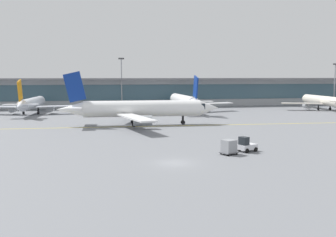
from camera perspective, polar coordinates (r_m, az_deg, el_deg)
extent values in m
plane|color=slate|center=(45.71, 0.99, -6.65)|extent=(400.00, 400.00, 0.00)
cube|color=yellow|center=(78.66, -3.57, -1.17)|extent=(109.92, 4.86, 0.01)
cube|color=#9EA3A8|center=(130.33, -6.69, 3.76)|extent=(210.73, 8.00, 9.00)
cube|color=#385666|center=(126.24, -6.57, 3.88)|extent=(202.30, 0.16, 5.04)
cube|color=slate|center=(128.70, -6.68, 5.87)|extent=(219.16, 11.00, 0.60)
cylinder|color=silver|center=(110.96, -19.59, 2.19)|extent=(4.36, 20.74, 2.86)
cone|color=silver|center=(122.66, -18.33, 2.60)|extent=(2.96, 3.62, 2.72)
cube|color=black|center=(120.41, -18.55, 2.69)|extent=(2.41, 2.73, 1.00)
cone|color=silver|center=(98.79, -21.24, 1.66)|extent=(2.76, 4.74, 2.43)
cube|color=silver|center=(111.30, -23.44, 1.64)|extent=(11.98, 6.60, 0.24)
cylinder|color=#999EA3|center=(111.91, -22.09, 1.31)|extent=(1.98, 3.15, 1.77)
cube|color=silver|center=(107.93, -15.99, 1.78)|extent=(12.07, 5.05, 0.24)
cylinder|color=#999EA3|center=(109.64, -17.09, 1.40)|extent=(1.98, 3.15, 1.77)
cube|color=orange|center=(99.46, -21.19, 3.92)|extent=(0.59, 3.87, 5.38)
cube|color=silver|center=(100.51, -22.23, 1.93)|extent=(4.34, 2.32, 0.20)
cube|color=silver|center=(99.45, -19.89, 1.99)|extent=(4.34, 2.32, 0.20)
cylinder|color=black|center=(118.13, -18.76, 1.38)|extent=(0.37, 0.37, 1.51)
cylinder|color=black|center=(118.16, -18.76, 1.20)|extent=(0.52, 0.79, 0.76)
cylinder|color=black|center=(109.96, -20.73, 0.97)|extent=(0.37, 0.37, 1.51)
cylinder|color=black|center=(109.99, -20.72, 0.77)|extent=(0.52, 0.79, 0.76)
cylinder|color=black|center=(109.07, -18.76, 1.00)|extent=(0.37, 0.37, 1.51)
cylinder|color=black|center=(109.10, -18.75, 0.80)|extent=(0.52, 0.79, 0.76)
cylinder|color=white|center=(111.08, 2.34, 2.71)|extent=(3.49, 22.71, 3.15)
cone|color=white|center=(123.93, 0.87, 3.09)|extent=(3.05, 3.82, 2.99)
cube|color=black|center=(121.45, 1.13, 3.21)|extent=(2.50, 2.87, 1.10)
cone|color=white|center=(97.72, 4.28, 2.20)|extent=(2.75, 5.08, 2.68)
cube|color=white|center=(107.67, -1.60, 2.13)|extent=(13.28, 6.25, 0.26)
cylinder|color=#999EA3|center=(109.57, -0.38, 1.75)|extent=(1.99, 3.36, 1.94)
cube|color=white|center=(111.57, 6.59, 2.24)|extent=(13.26, 6.61, 0.26)
cylinder|color=#999EA3|center=(112.19, 5.10, 1.83)|extent=(1.99, 3.36, 1.94)
cube|color=navy|center=(98.47, 4.14, 4.71)|extent=(0.40, 4.25, 5.93)
cube|color=white|center=(98.41, 2.77, 2.51)|extent=(4.66, 2.29, 0.22)
cube|color=white|center=(99.65, 5.35, 2.54)|extent=(4.66, 2.29, 0.22)
cylinder|color=black|center=(118.94, 1.42, 1.79)|extent=(0.41, 0.41, 1.67)
cylinder|color=black|center=(118.98, 1.42, 1.59)|extent=(0.52, 0.84, 0.83)
cylinder|color=black|center=(108.97, 1.48, 1.37)|extent=(0.41, 0.41, 1.67)
cylinder|color=black|center=(109.00, 1.48, 1.15)|extent=(0.52, 0.84, 0.83)
cylinder|color=black|center=(110.00, 3.64, 1.41)|extent=(0.41, 0.41, 1.67)
cylinder|color=black|center=(110.04, 3.64, 1.19)|extent=(0.52, 0.84, 0.83)
cylinder|color=silver|center=(126.54, 21.93, 2.54)|extent=(4.28, 20.35, 2.80)
cone|color=silver|center=(137.00, 19.60, 2.89)|extent=(2.90, 3.55, 2.66)
cube|color=black|center=(134.97, 20.02, 2.97)|extent=(2.37, 2.68, 0.98)
cube|color=silver|center=(121.86, 19.31, 2.15)|extent=(11.75, 6.48, 0.23)
cylinder|color=#999EA3|center=(124.04, 20.01, 1.83)|extent=(1.95, 3.09, 1.73)
cube|color=silver|center=(115.83, 23.64, 2.36)|extent=(4.26, 2.28, 0.20)
cylinder|color=black|center=(132.93, 20.45, 1.83)|extent=(0.36, 0.36, 1.48)
cylinder|color=black|center=(132.95, 20.45, 1.67)|extent=(0.51, 0.77, 0.74)
cylinder|color=black|center=(124.34, 21.48, 1.51)|extent=(0.36, 0.36, 1.48)
cylinder|color=black|center=(124.37, 21.47, 1.33)|extent=(0.51, 0.77, 0.74)
cylinder|color=black|center=(126.16, 23.01, 1.50)|extent=(0.36, 0.36, 1.48)
cylinder|color=black|center=(126.19, 23.00, 1.34)|extent=(0.51, 0.77, 0.74)
cylinder|color=white|center=(80.26, -3.77, 1.48)|extent=(24.53, 4.39, 3.39)
cone|color=white|center=(82.61, 6.13, 1.60)|extent=(4.20, 3.38, 3.22)
cube|color=black|center=(81.94, 4.30, 1.87)|extent=(3.16, 2.77, 1.19)
cone|color=white|center=(80.47, -14.42, 1.31)|extent=(5.54, 3.10, 2.88)
cube|color=white|center=(88.84, -5.49, 1.33)|extent=(7.43, 14.25, 0.28)
cylinder|color=#999EA3|center=(86.24, -4.40, 0.56)|extent=(3.67, 2.24, 2.09)
cube|color=white|center=(71.59, -4.80, 0.13)|extent=(6.41, 14.32, 0.28)
cylinder|color=#999EA3|center=(74.57, -3.78, -0.34)|extent=(3.67, 2.24, 2.09)
cube|color=navy|center=(80.11, -13.74, 4.59)|extent=(4.58, 0.55, 6.38)
cube|color=white|center=(82.76, -13.23, 1.83)|extent=(2.60, 5.08, 0.24)
cube|color=white|center=(77.81, -13.54, 1.54)|extent=(2.60, 5.08, 0.24)
cylinder|color=black|center=(81.63, 2.23, -0.26)|extent=(0.44, 0.44, 1.79)
cylinder|color=black|center=(81.69, 2.23, -0.57)|extent=(0.92, 0.58, 0.90)
cylinder|color=black|center=(82.66, -5.26, -0.20)|extent=(0.44, 0.44, 1.79)
cylinder|color=black|center=(82.71, -5.26, -0.51)|extent=(0.92, 0.58, 0.90)
cylinder|color=black|center=(78.11, -5.08, -0.58)|extent=(0.44, 0.44, 1.79)
cylinder|color=black|center=(78.17, -5.07, -0.90)|extent=(0.92, 0.58, 0.90)
cube|color=silver|center=(53.54, 11.77, -4.15)|extent=(2.95, 2.35, 0.70)
cube|color=#1E2328|center=(52.85, 11.24, -3.28)|extent=(1.33, 1.50, 1.10)
cylinder|color=black|center=(54.69, 11.84, -4.30)|extent=(0.64, 0.45, 0.60)
cylinder|color=black|center=(53.76, 12.93, -4.51)|extent=(0.64, 0.45, 0.60)
cylinder|color=black|center=(53.48, 10.59, -4.51)|extent=(0.64, 0.45, 0.60)
cylinder|color=black|center=(52.53, 11.69, -4.73)|extent=(0.64, 0.45, 0.60)
cube|color=#595B60|center=(51.14, 9.05, -5.00)|extent=(2.57, 2.32, 0.12)
cube|color=gray|center=(50.98, 9.07, -4.06)|extent=(2.08, 2.03, 1.60)
cylinder|color=black|center=(52.18, 9.11, -4.97)|extent=(0.24, 0.18, 0.22)
cylinder|color=black|center=(51.21, 10.20, -5.20)|extent=(0.24, 0.18, 0.22)
cylinder|color=black|center=(51.17, 7.90, -5.17)|extent=(0.24, 0.18, 0.22)
cylinder|color=black|center=(50.17, 8.99, -5.42)|extent=(0.24, 0.18, 0.22)
cylinder|color=gray|center=(123.79, -6.93, 5.14)|extent=(0.36, 0.36, 15.55)
cube|color=#3F3F42|center=(123.89, -6.98, 8.85)|extent=(1.80, 0.30, 0.50)
cylinder|color=gray|center=(146.17, 23.56, 4.56)|extent=(0.36, 0.36, 14.14)
cube|color=#3F3F42|center=(146.20, 23.69, 7.43)|extent=(1.80, 0.30, 0.50)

